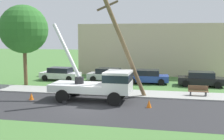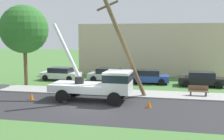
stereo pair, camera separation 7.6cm
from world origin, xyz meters
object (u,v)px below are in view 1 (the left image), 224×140
at_px(roadside_tree_near, 24,29).
at_px(utility_truck, 102,83).
at_px(parked_sedan_white, 60,74).
at_px(leaning_utility_pole, 124,45).
at_px(parked_sedan_blue, 147,77).
at_px(park_bench, 198,91).
at_px(parked_sedan_black, 201,79).
at_px(parked_sedan_silver, 108,75).
at_px(traffic_cone_behind, 31,96).
at_px(traffic_cone_ahead, 149,104).

bearing_deg(roadside_tree_near, utility_truck, -29.16).
height_order(utility_truck, parked_sedan_white, utility_truck).
bearing_deg(leaning_utility_pole, parked_sedan_blue, 79.63).
distance_m(parked_sedan_white, park_bench, 15.33).
bearing_deg(parked_sedan_blue, parked_sedan_black, -5.21).
bearing_deg(parked_sedan_silver, parked_sedan_blue, -7.04).
height_order(parked_sedan_white, parked_sedan_blue, same).
bearing_deg(park_bench, traffic_cone_behind, -163.62).
xyz_separation_m(traffic_cone_ahead, parked_sedan_white, (-10.56, 9.88, 0.43)).
bearing_deg(park_bench, parked_sedan_blue, 130.38).
xyz_separation_m(traffic_cone_behind, parked_sedan_silver, (4.05, 9.71, 0.43)).
distance_m(leaning_utility_pole, traffic_cone_ahead, 5.14).
relative_size(leaning_utility_pole, roadside_tree_near, 1.04).
bearing_deg(traffic_cone_ahead, parked_sedan_blue, 95.11).
distance_m(parked_sedan_black, roadside_tree_near, 18.21).
height_order(traffic_cone_ahead, park_bench, park_bench).
bearing_deg(parked_sedan_black, utility_truck, -135.75).
bearing_deg(roadside_tree_near, traffic_cone_behind, -57.92).
bearing_deg(parked_sedan_blue, park_bench, -49.62).
bearing_deg(roadside_tree_near, parked_sedan_blue, 15.75).
distance_m(traffic_cone_behind, parked_sedan_white, 9.48).
relative_size(traffic_cone_ahead, park_bench, 0.35).
height_order(utility_truck, traffic_cone_ahead, utility_truck).
xyz_separation_m(parked_sedan_black, park_bench, (-0.76, -4.90, -0.25)).
bearing_deg(roadside_tree_near, park_bench, -6.95).
bearing_deg(parked_sedan_black, roadside_tree_near, -170.54).
xyz_separation_m(parked_sedan_white, parked_sedan_silver, (5.43, 0.34, 0.00)).
distance_m(leaning_utility_pole, parked_sedan_white, 11.75).
height_order(parked_sedan_blue, roadside_tree_near, roadside_tree_near).
height_order(utility_truck, parked_sedan_blue, utility_truck).
xyz_separation_m(leaning_utility_pole, parked_sedan_silver, (-2.94, 7.80, -3.54)).
bearing_deg(utility_truck, parked_sedan_black, 44.25).
height_order(traffic_cone_ahead, traffic_cone_behind, same).
bearing_deg(traffic_cone_behind, parked_sedan_white, 98.35).
bearing_deg(park_bench, traffic_cone_ahead, -130.83).
xyz_separation_m(traffic_cone_ahead, parked_sedan_black, (4.48, 9.20, 0.43)).
xyz_separation_m(parked_sedan_white, park_bench, (14.28, -5.58, -0.25)).
bearing_deg(parked_sedan_white, parked_sedan_silver, 3.54).
relative_size(traffic_cone_behind, roadside_tree_near, 0.07).
height_order(utility_truck, traffic_cone_behind, utility_truck).
bearing_deg(parked_sedan_silver, traffic_cone_ahead, -63.33).
relative_size(traffic_cone_ahead, roadside_tree_near, 0.07).
distance_m(utility_truck, traffic_cone_ahead, 4.06).
distance_m(traffic_cone_ahead, roadside_tree_near, 15.25).
distance_m(parked_sedan_white, roadside_tree_near, 6.45).
xyz_separation_m(leaning_utility_pole, traffic_cone_behind, (-6.99, -1.91, -3.97)).
bearing_deg(parked_sedan_black, traffic_cone_behind, -147.53).
xyz_separation_m(parked_sedan_black, roadside_tree_near, (-17.30, -2.88, 4.87)).
distance_m(utility_truck, park_bench, 8.09).
bearing_deg(traffic_cone_ahead, parked_sedan_black, 64.05).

